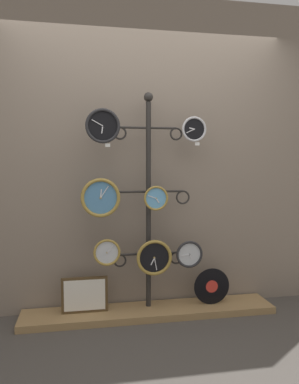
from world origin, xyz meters
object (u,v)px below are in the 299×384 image
object	(u,v)px
clock_top_right	(194,129)
vinyl_record	(212,286)
display_stand	(148,234)
clock_middle_center	(156,198)
clock_middle_left	(101,198)
clock_bottom_center	(154,258)
clock_bottom_right	(189,254)
clock_bottom_left	(107,252)
picture_frame	(85,295)
clock_top_left	(103,126)

from	to	relation	value
clock_top_right	vinyl_record	xyz separation A→B (m)	(0.18, 0.01, -1.39)
display_stand	vinyl_record	size ratio (longest dim) A/B	5.86
clock_top_right	clock_middle_center	world-z (taller)	clock_top_right
clock_middle_center	clock_middle_left	bearing A→B (deg)	178.36
clock_bottom_center	vinyl_record	size ratio (longest dim) A/B	0.93
clock_middle_center	vinyl_record	xyz separation A→B (m)	(0.52, 0.03, -0.81)
display_stand	clock_middle_center	distance (m)	0.34
clock_bottom_center	clock_bottom_right	world-z (taller)	clock_bottom_center
clock_middle_center	vinyl_record	size ratio (longest dim) A/B	0.64
clock_middle_left	display_stand	bearing A→B (deg)	11.30
clock_bottom_left	vinyl_record	distance (m)	1.00
clock_bottom_center	clock_middle_center	bearing A→B (deg)	45.97
clock_bottom_right	clock_top_right	bearing A→B (deg)	9.27
picture_frame	display_stand	bearing A→B (deg)	5.07
clock_top_left	vinyl_record	distance (m)	1.70
display_stand	clock_bottom_left	distance (m)	0.40
display_stand	clock_top_left	distance (m)	1.01
display_stand	vinyl_record	bearing A→B (deg)	-6.92
display_stand	clock_top_left	world-z (taller)	display_stand
display_stand	vinyl_record	xyz separation A→B (m)	(0.56, -0.07, -0.48)
clock_top_left	clock_middle_center	distance (m)	0.74
clock_middle_center	picture_frame	size ratio (longest dim) A/B	0.54
clock_top_right	clock_bottom_center	world-z (taller)	clock_top_right
clock_top_right	clock_middle_center	size ratio (longest dim) A/B	1.02
clock_bottom_center	clock_bottom_right	xyz separation A→B (m)	(0.32, 0.04, 0.01)
display_stand	clock_middle_left	bearing A→B (deg)	-168.70
clock_bottom_center	picture_frame	distance (m)	0.67
clock_top_left	clock_bottom_left	size ratio (longest dim) A/B	1.24
clock_middle_center	clock_bottom_right	bearing A→B (deg)	3.30
vinyl_record	clock_bottom_left	bearing A→B (deg)	-178.59
clock_top_left	clock_middle_left	size ratio (longest dim) A/B	0.86
clock_top_left	clock_middle_left	distance (m)	0.59
clock_bottom_center	clock_bottom_left	bearing A→B (deg)	176.63
picture_frame	clock_bottom_left	bearing A→B (deg)	-12.56
clock_bottom_left	vinyl_record	world-z (taller)	clock_bottom_left
clock_bottom_right	clock_bottom_left	bearing A→B (deg)	-179.04
clock_bottom_center	picture_frame	size ratio (longest dim) A/B	0.79
clock_top_left	clock_bottom_center	xyz separation A→B (m)	(0.43, 0.00, -1.10)
clock_middle_center	display_stand	bearing A→B (deg)	115.81
clock_middle_left	picture_frame	bearing A→B (deg)	166.43
clock_top_right	clock_bottom_left	xyz separation A→B (m)	(-0.75, -0.02, -1.04)
clock_top_left	clock_top_right	bearing A→B (deg)	3.13
clock_bottom_center	vinyl_record	xyz separation A→B (m)	(0.54, 0.05, -0.30)
clock_top_right	picture_frame	xyz separation A→B (m)	(-0.94, 0.02, -1.40)
clock_top_left	clock_top_right	xyz separation A→B (m)	(0.78, 0.04, -0.01)
clock_middle_left	clock_bottom_left	distance (m)	0.46
clock_middle_center	clock_bottom_center	bearing A→B (deg)	-134.03
clock_bottom_left	clock_bottom_center	distance (m)	0.40
picture_frame	clock_bottom_right	bearing A→B (deg)	-1.88
display_stand	clock_middle_left	world-z (taller)	display_stand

